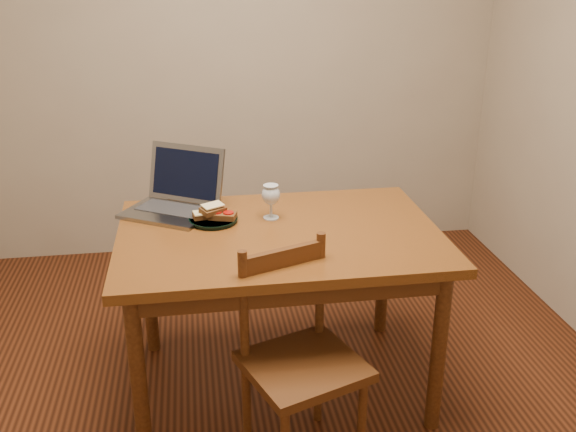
{
  "coord_description": "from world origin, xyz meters",
  "views": [
    {
      "loc": [
        -0.28,
        -2.31,
        1.76
      ],
      "look_at": [
        0.08,
        0.07,
        0.8
      ],
      "focal_mm": 40.0,
      "sensor_mm": 36.0,
      "label": 1
    }
  ],
  "objects": [
    {
      "name": "front_wall",
      "position": [
        0.0,
        -1.61,
        1.3
      ],
      "size": [
        3.2,
        0.02,
        2.6
      ],
      "primitive_type": "cube",
      "color": "gray",
      "rests_on": "floor"
    },
    {
      "name": "chair",
      "position": [
        0.06,
        -0.38,
        0.46
      ],
      "size": [
        0.5,
        0.49,
        0.42
      ],
      "rotation": [
        0.0,
        0.0,
        0.36
      ],
      "color": "#371B0B",
      "rests_on": "floor"
    },
    {
      "name": "floor",
      "position": [
        0.0,
        0.0,
        -0.01
      ],
      "size": [
        3.2,
        3.2,
        0.02
      ],
      "primitive_type": "cube",
      "color": "black",
      "rests_on": "ground"
    },
    {
      "name": "milk_glass",
      "position": [
        0.03,
        0.2,
        0.82
      ],
      "size": [
        0.08,
        0.08,
        0.15
      ],
      "primitive_type": null,
      "color": "white",
      "rests_on": "table"
    },
    {
      "name": "back_wall",
      "position": [
        0.0,
        1.61,
        1.3
      ],
      "size": [
        3.2,
        0.02,
        2.6
      ],
      "primitive_type": "cube",
      "color": "gray",
      "rests_on": "floor"
    },
    {
      "name": "plate",
      "position": [
        -0.21,
        0.2,
        0.75
      ],
      "size": [
        0.21,
        0.21,
        0.02
      ],
      "primitive_type": "cylinder",
      "color": "black",
      "rests_on": "table"
    },
    {
      "name": "sandwich_cheese",
      "position": [
        -0.25,
        0.21,
        0.77
      ],
      "size": [
        0.1,
        0.07,
        0.03
      ],
      "primitive_type": null,
      "rotation": [
        0.0,
        0.0,
        0.13
      ],
      "color": "#381E0C",
      "rests_on": "plate"
    },
    {
      "name": "laptop",
      "position": [
        -0.36,
        0.38,
        0.81
      ],
      "size": [
        0.48,
        0.47,
        0.26
      ],
      "rotation": [
        0.0,
        0.0,
        -0.55
      ],
      "color": "slate",
      "rests_on": "table"
    },
    {
      "name": "table",
      "position": [
        0.05,
        0.06,
        0.65
      ],
      "size": [
        1.3,
        0.9,
        0.74
      ],
      "color": "#47290B",
      "rests_on": "floor"
    },
    {
      "name": "sandwich_tomato",
      "position": [
        -0.17,
        0.19,
        0.77
      ],
      "size": [
        0.12,
        0.1,
        0.03
      ],
      "primitive_type": null,
      "rotation": [
        0.0,
        0.0,
        -0.31
      ],
      "color": "#381E0C",
      "rests_on": "plate"
    },
    {
      "name": "sandwich_top",
      "position": [
        -0.21,
        0.2,
        0.8
      ],
      "size": [
        0.12,
        0.11,
        0.03
      ],
      "primitive_type": null,
      "rotation": [
        0.0,
        0.0,
        0.59
      ],
      "color": "#381E0C",
      "rests_on": "plate"
    }
  ]
}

